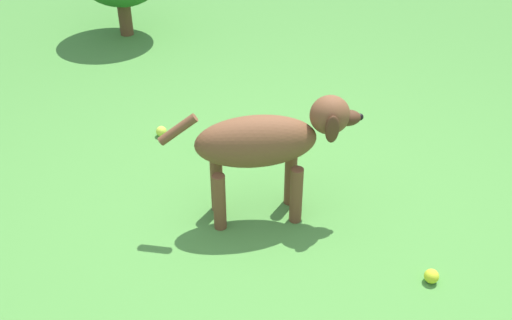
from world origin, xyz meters
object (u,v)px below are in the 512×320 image
object	(u,v)px
dog	(268,142)
tennis_ball_1	(161,131)
tennis_ball_0	(431,276)
water_bowl	(219,140)
tennis_ball_2	(300,145)

from	to	relation	value
dog	tennis_ball_1	distance (m)	1.06
tennis_ball_0	water_bowl	world-z (taller)	tennis_ball_0
tennis_ball_0	tennis_ball_1	bearing A→B (deg)	155.52
dog	tennis_ball_2	world-z (taller)	dog
tennis_ball_0	tennis_ball_2	xyz separation A→B (m)	(-0.82, 0.87, 0.00)
water_bowl	tennis_ball_1	bearing A→B (deg)	-177.74
water_bowl	tennis_ball_2	bearing A→B (deg)	10.95
dog	water_bowl	world-z (taller)	dog
tennis_ball_1	water_bowl	bearing A→B (deg)	2.26
tennis_ball_0	water_bowl	bearing A→B (deg)	149.10
water_bowl	tennis_ball_0	bearing A→B (deg)	-30.90
tennis_ball_2	water_bowl	xyz separation A→B (m)	(-0.48, -0.09, -0.00)
dog	water_bowl	distance (m)	0.81
tennis_ball_2	water_bowl	distance (m)	0.48
dog	water_bowl	size ratio (longest dim) A/B	4.04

